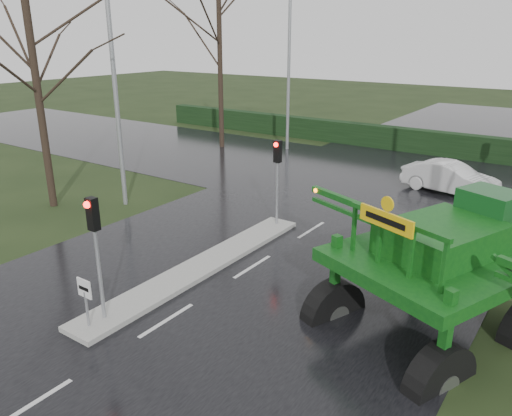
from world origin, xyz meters
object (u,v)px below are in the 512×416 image
Objects in this scene: street_light_left_near at (118,68)px; crop_sprayer at (344,234)px; keep_left_sign at (85,295)px; traffic_signal_mid at (277,165)px; white_sedan at (448,193)px; street_light_left_far at (293,56)px; traffic_signal_near at (95,233)px.

street_light_left_near reaches higher than crop_sprayer.
traffic_signal_mid reaches higher than keep_left_sign.
traffic_signal_mid is 7.83m from street_light_left_near.
white_sedan is at bearing 63.22° from traffic_signal_mid.
keep_left_sign reaches higher than white_sedan.
keep_left_sign is 23.11m from street_light_left_far.
keep_left_sign is 18.22m from white_sedan.
street_light_left_near is (-6.89, 7.50, 4.93)m from keep_left_sign.
street_light_left_far is at bearing 107.78° from keep_left_sign.
keep_left_sign is at bearing -114.74° from crop_sprayer.
traffic_signal_mid is at bearing 12.21° from street_light_left_near.
street_light_left_near and street_light_left_far have the same top height.
traffic_signal_mid is 10.05m from white_sedan.
street_light_left_far is (0.00, 14.00, 0.00)m from street_light_left_near.
white_sedan is at bearing 114.01° from crop_sprayer.
traffic_signal_mid is 0.35× the size of street_light_left_near.
crop_sprayer is at bearing -55.07° from street_light_left_far.
crop_sprayer is at bearing -41.73° from traffic_signal_mid.
traffic_signal_near reaches higher than white_sedan.
street_light_left_far is (-6.89, 21.01, 3.40)m from traffic_signal_near.
crop_sprayer is (4.88, 4.14, -0.28)m from traffic_signal_near.
white_sedan is (-0.51, 13.02, -2.31)m from crop_sprayer.
traffic_signal_mid is 6.55m from crop_sprayer.
traffic_signal_near is 0.35× the size of street_light_left_far.
crop_sprayer is 13.24m from white_sedan.
street_light_left_near is 2.22× the size of white_sedan.
traffic_signal_near is 10.40m from street_light_left_near.
street_light_left_far is 2.22× the size of white_sedan.
street_light_left_far is (-6.89, 21.50, 4.93)m from keep_left_sign.
street_light_left_far is at bearing 108.17° from traffic_signal_near.
crop_sprayer is 1.82× the size of white_sedan.
traffic_signal_near is 1.00× the size of traffic_signal_mid.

